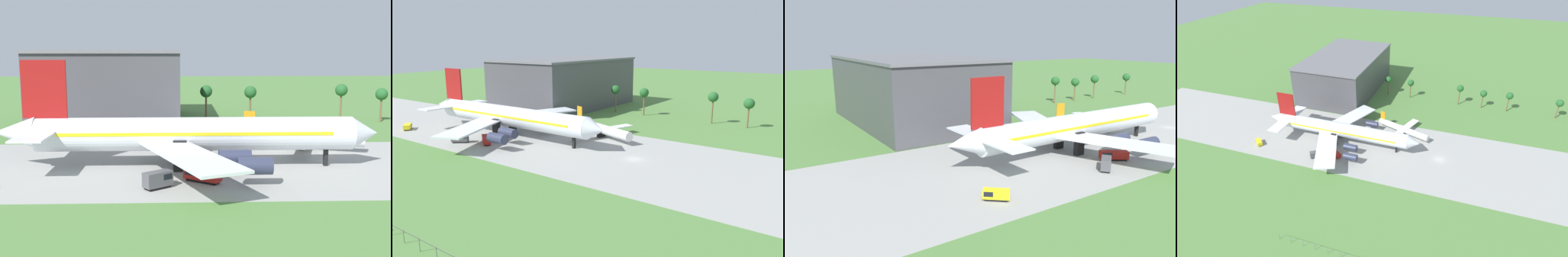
# 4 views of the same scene
# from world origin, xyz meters

# --- Properties ---
(ground_plane) EXTENTS (600.00, 600.00, 0.00)m
(ground_plane) POSITION_xyz_m (0.00, 0.00, 0.00)
(ground_plane) COLOR #517F3D
(taxiway_strip) EXTENTS (320.00, 44.00, 0.02)m
(taxiway_strip) POSITION_xyz_m (0.00, 0.00, 0.01)
(taxiway_strip) COLOR #9E9E99
(taxiway_strip) RESTS_ON ground_plane
(jet_airliner) EXTENTS (70.51, 54.38, 19.69)m
(jet_airliner) POSITION_xyz_m (-43.81, -0.66, 6.13)
(jet_airliner) COLOR silver
(jet_airliner) RESTS_ON ground_plane
(regional_aircraft) EXTENTS (25.19, 22.95, 7.97)m
(regional_aircraft) POSITION_xyz_m (-19.04, 14.13, 2.62)
(regional_aircraft) COLOR white
(regional_aircraft) RESTS_ON ground_plane
(baggage_tug) EXTENTS (6.36, 5.29, 2.15)m
(baggage_tug) POSITION_xyz_m (-41.93, -11.06, 1.17)
(baggage_tug) COLOR black
(baggage_tug) RESTS_ON ground_plane
(fuel_truck) EXTENTS (4.87, 4.55, 1.85)m
(fuel_truck) POSITION_xyz_m (-77.30, -14.17, 1.02)
(fuel_truck) COLOR black
(fuel_truck) RESTS_ON ground_plane
(catering_van) EXTENTS (4.89, 4.38, 2.71)m
(catering_van) POSITION_xyz_m (-48.81, -14.68, 1.45)
(catering_van) COLOR black
(catering_van) RESTS_ON ground_plane
(perimeter_fence) EXTENTS (80.10, 0.10, 2.10)m
(perimeter_fence) POSITION_xyz_m (0.00, -55.00, 1.45)
(perimeter_fence) COLOR slate
(perimeter_fence) RESTS_ON ground_plane
(terminal_building) EXTENTS (36.72, 61.20, 21.37)m
(terminal_building) POSITION_xyz_m (-63.18, 52.45, 10.70)
(terminal_building) COLOR #47474C
(terminal_building) RESTS_ON ground_plane
(palm_tree_row) EXTENTS (91.64, 3.60, 11.36)m
(palm_tree_row) POSITION_xyz_m (5.43, 53.41, 8.69)
(palm_tree_row) COLOR brown
(palm_tree_row) RESTS_ON ground_plane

